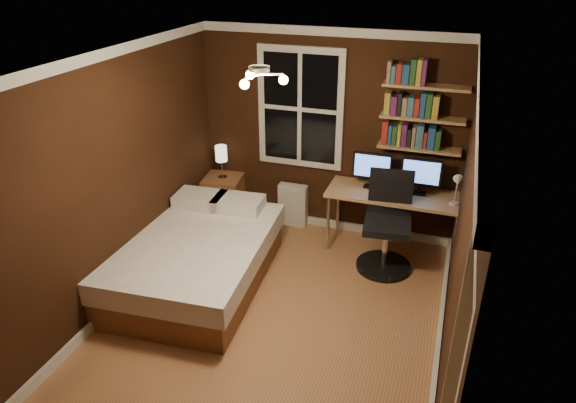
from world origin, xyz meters
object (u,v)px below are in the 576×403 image
(radiator, at_px, (293,205))
(monitor_left, at_px, (372,170))
(bedside_lamp, at_px, (222,162))
(monitor_right, at_px, (421,177))
(bed, at_px, (196,258))
(desk_lamp, at_px, (457,189))
(nightstand, at_px, (224,198))
(office_chair, at_px, (387,232))
(desk, at_px, (395,198))

(radiator, xyz_separation_m, monitor_left, (1.01, -0.13, 0.67))
(bedside_lamp, bearing_deg, monitor_right, 0.37)
(bed, distance_m, desk_lamp, 2.90)
(nightstand, height_order, radiator, nightstand)
(bedside_lamp, distance_m, monitor_left, 1.93)
(desk_lamp, xyz_separation_m, office_chair, (-0.67, -0.25, -0.52))
(office_chair, bearing_deg, nightstand, 162.42)
(bedside_lamp, bearing_deg, desk_lamp, -4.15)
(nightstand, distance_m, radiator, 0.93)
(monitor_right, bearing_deg, desk, -163.13)
(nightstand, bearing_deg, radiator, 0.89)
(bedside_lamp, xyz_separation_m, office_chair, (2.21, -0.45, -0.37))
(bed, xyz_separation_m, desk_lamp, (2.55, 1.21, 0.67))
(monitor_left, bearing_deg, bed, -137.98)
(bed, relative_size, desk, 1.37)
(bed, height_order, desk, desk)
(desk, bearing_deg, bedside_lamp, 178.41)
(nightstand, bearing_deg, monitor_left, -7.61)
(desk_lamp, distance_m, office_chair, 0.88)
(desk, bearing_deg, nightstand, 178.41)
(monitor_left, relative_size, monitor_right, 1.00)
(monitor_right, height_order, desk_lamp, desk_lamp)
(nightstand, xyz_separation_m, monitor_right, (2.48, 0.02, 0.66))
(office_chair, bearing_deg, monitor_right, 54.43)
(radiator, height_order, desk_lamp, desk_lamp)
(bed, height_order, monitor_right, monitor_right)
(bedside_lamp, height_order, monitor_left, monitor_left)
(radiator, xyz_separation_m, desk_lamp, (1.96, -0.35, 0.68))
(nightstand, bearing_deg, monitor_right, -7.71)
(nightstand, bearing_deg, bedside_lamp, 0.00)
(radiator, bearing_deg, desk_lamp, -10.22)
(bed, distance_m, bedside_lamp, 1.55)
(radiator, bearing_deg, monitor_left, -7.29)
(nightstand, relative_size, desk, 0.38)
(desk, relative_size, office_chair, 1.39)
(desk_lamp, bearing_deg, desk, 167.35)
(office_chair, bearing_deg, bedside_lamp, 162.42)
(bedside_lamp, relative_size, radiator, 0.78)
(radiator, distance_m, monitor_right, 1.71)
(monitor_left, xyz_separation_m, monitor_right, (0.56, 0.00, 0.00))
(nightstand, bearing_deg, bed, -84.95)
(bedside_lamp, xyz_separation_m, desk_lamp, (2.88, -0.21, 0.14))
(desk_lamp, bearing_deg, monitor_left, 166.76)
(radiator, xyz_separation_m, office_chair, (1.30, -0.60, 0.16))
(office_chair, bearing_deg, radiator, 149.21)
(radiator, bearing_deg, bed, -110.55)
(nightstand, distance_m, monitor_left, 2.03)
(desk, bearing_deg, office_chair, -91.57)
(radiator, distance_m, monitor_left, 1.22)
(monitor_left, distance_m, office_chair, 0.75)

